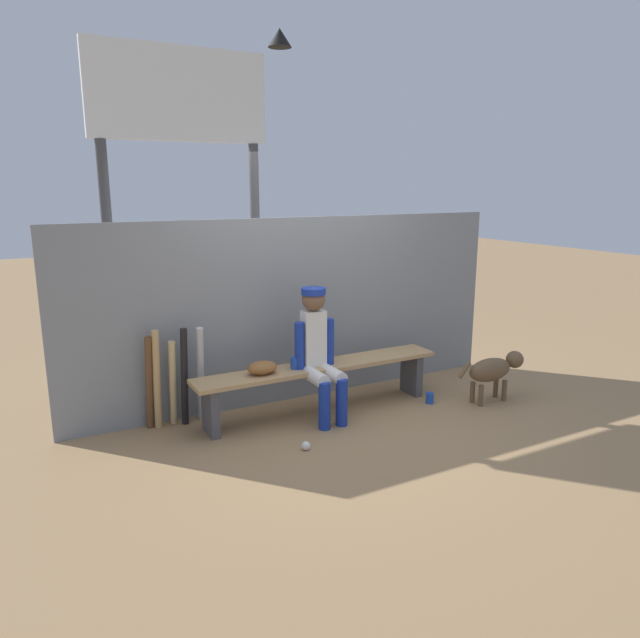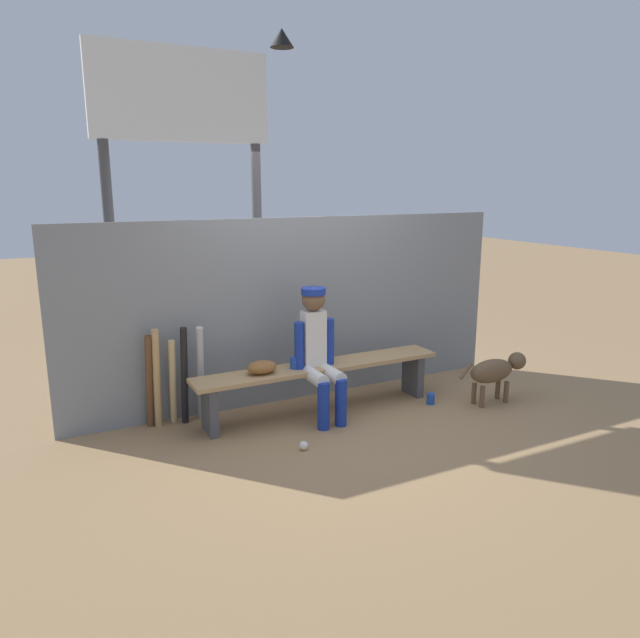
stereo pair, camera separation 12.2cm
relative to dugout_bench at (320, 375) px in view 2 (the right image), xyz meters
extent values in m
plane|color=#9E7A51|center=(0.00, 0.00, -0.38)|extent=(30.00, 30.00, 0.00)
cube|color=gray|center=(0.00, 0.47, 0.56)|extent=(4.71, 0.03, 1.86)
cube|color=tan|center=(0.00, 0.00, 0.09)|extent=(2.50, 0.36, 0.04)
cube|color=#4C4C51|center=(-1.10, 0.00, -0.15)|extent=(0.08, 0.29, 0.44)
cube|color=#4C4C51|center=(1.10, 0.00, -0.15)|extent=(0.08, 0.29, 0.44)
cube|color=silver|center=(-0.07, 0.00, 0.38)|extent=(0.22, 0.13, 0.54)
sphere|color=brown|center=(-0.07, 0.00, 0.75)|extent=(0.22, 0.22, 0.22)
cylinder|color=#193399|center=(-0.07, 0.00, 0.83)|extent=(0.23, 0.23, 0.06)
cylinder|color=silver|center=(-0.16, -0.19, 0.07)|extent=(0.13, 0.38, 0.13)
cylinder|color=#193399|center=(-0.16, -0.38, -0.15)|extent=(0.11, 0.11, 0.44)
cylinder|color=#193399|center=(-0.23, -0.02, 0.33)|extent=(0.09, 0.09, 0.46)
cylinder|color=silver|center=(0.02, -0.19, 0.07)|extent=(0.13, 0.38, 0.13)
cylinder|color=#193399|center=(0.02, -0.38, -0.15)|extent=(0.11, 0.11, 0.44)
cylinder|color=#193399|center=(0.09, -0.02, 0.33)|extent=(0.09, 0.09, 0.46)
ellipsoid|color=brown|center=(-0.60, 0.00, 0.17)|extent=(0.28, 0.20, 0.12)
cylinder|color=#B7B7BC|center=(-1.08, 0.32, 0.09)|extent=(0.10, 0.23, 0.92)
cylinder|color=black|center=(-1.24, 0.31, 0.09)|extent=(0.08, 0.14, 0.93)
cylinder|color=tan|center=(-1.33, 0.36, 0.03)|extent=(0.07, 0.16, 0.81)
cylinder|color=brown|center=(-1.54, 0.35, 0.07)|extent=(0.08, 0.18, 0.89)
cylinder|color=tan|center=(-1.48, 0.32, 0.09)|extent=(0.07, 0.16, 0.94)
sphere|color=white|center=(-0.50, -0.69, -0.34)|extent=(0.07, 0.07, 0.07)
cylinder|color=#1E47AD|center=(1.09, -0.32, -0.32)|extent=(0.08, 0.08, 0.11)
cylinder|color=#1E47AD|center=(-0.27, 0.00, 0.16)|extent=(0.08, 0.08, 0.11)
cylinder|color=#3F3F42|center=(-1.68, 1.11, 0.91)|extent=(0.10, 0.10, 2.58)
cylinder|color=#3F3F42|center=(-0.19, 1.11, 0.91)|extent=(0.10, 0.10, 2.58)
cube|color=white|center=(-0.93, 1.11, 2.64)|extent=(1.73, 0.08, 0.87)
cone|color=black|center=(0.08, 1.01, 3.22)|extent=(0.24, 0.24, 0.18)
ellipsoid|color=brown|center=(1.65, -0.57, -0.04)|extent=(0.52, 0.20, 0.24)
sphere|color=brown|center=(1.99, -0.57, 0.02)|extent=(0.18, 0.18, 0.18)
cylinder|color=brown|center=(1.31, -0.57, 0.01)|extent=(0.15, 0.04, 0.16)
cylinder|color=brown|center=(1.81, -0.51, -0.27)|extent=(0.05, 0.05, 0.22)
cylinder|color=brown|center=(1.81, -0.63, -0.27)|extent=(0.05, 0.05, 0.22)
cylinder|color=brown|center=(1.49, -0.51, -0.27)|extent=(0.05, 0.05, 0.22)
cylinder|color=brown|center=(1.49, -0.63, -0.27)|extent=(0.05, 0.05, 0.22)
camera|label=1|loc=(-2.55, -4.74, 1.80)|focal=32.89mm
camera|label=2|loc=(-2.44, -4.80, 1.80)|focal=32.89mm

